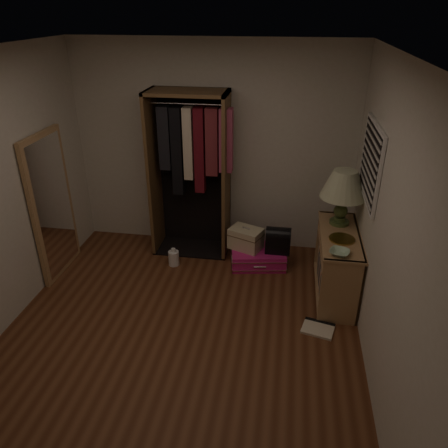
{
  "coord_description": "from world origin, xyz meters",
  "views": [
    {
      "loc": [
        0.95,
        -3.19,
        2.92
      ],
      "look_at": [
        0.3,
        0.95,
        0.8
      ],
      "focal_mm": 35.0,
      "sensor_mm": 36.0,
      "label": 1
    }
  ],
  "objects": [
    {
      "name": "white_jug",
      "position": [
        -0.39,
        1.3,
        0.1
      ],
      "size": [
        0.14,
        0.14,
        0.23
      ],
      "rotation": [
        0.0,
        0.0,
        -0.11
      ],
      "color": "white",
      "rests_on": "ground"
    },
    {
      "name": "train_case",
      "position": [
        0.49,
        1.51,
        0.34
      ],
      "size": [
        0.46,
        0.4,
        0.28
      ],
      "rotation": [
        0.0,
        0.0,
        -0.39
      ],
      "color": "#BFB492",
      "rests_on": "pink_suitcase"
    },
    {
      "name": "brass_tray",
      "position": [
        1.54,
        0.88,
        0.76
      ],
      "size": [
        0.35,
        0.35,
        0.02
      ],
      "rotation": [
        0.0,
        0.0,
        0.39
      ],
      "color": "#A2863E",
      "rests_on": "console_bookshelf"
    },
    {
      "name": "room_walls",
      "position": [
        0.08,
        0.04,
        1.5
      ],
      "size": [
        3.52,
        4.02,
        2.6
      ],
      "color": "beige",
      "rests_on": "ground"
    },
    {
      "name": "black_bag",
      "position": [
        0.88,
        1.48,
        0.37
      ],
      "size": [
        0.3,
        0.19,
        0.33
      ],
      "rotation": [
        0.0,
        0.0,
        -0.0
      ],
      "color": "black",
      "rests_on": "pink_suitcase"
    },
    {
      "name": "ground",
      "position": [
        0.0,
        0.0,
        0.0
      ],
      "size": [
        4.0,
        4.0,
        0.0
      ],
      "primitive_type": "plane",
      "color": "#512A17",
      "rests_on": "ground"
    },
    {
      "name": "table_lamp",
      "position": [
        1.54,
        1.26,
        1.2
      ],
      "size": [
        0.61,
        0.61,
        0.62
      ],
      "rotation": [
        0.0,
        0.0,
        0.26
      ],
      "color": "#3C4F26",
      "rests_on": "console_bookshelf"
    },
    {
      "name": "console_bookshelf",
      "position": [
        1.54,
        1.04,
        0.39
      ],
      "size": [
        0.42,
        1.12,
        0.75
      ],
      "color": "#9B724B",
      "rests_on": "ground"
    },
    {
      "name": "floor_book",
      "position": [
        1.35,
        0.35,
        0.01
      ],
      "size": [
        0.36,
        0.31,
        0.03
      ],
      "rotation": [
        0.0,
        0.0,
        -0.24
      ],
      "color": "beige",
      "rests_on": "ground"
    },
    {
      "name": "ceramic_bowl",
      "position": [
        1.49,
        0.57,
        0.77
      ],
      "size": [
        0.24,
        0.24,
        0.05
      ],
      "primitive_type": "imported",
      "rotation": [
        0.0,
        0.0,
        -0.31
      ],
      "color": "#9DBC9C",
      "rests_on": "console_bookshelf"
    },
    {
      "name": "open_wardrobe",
      "position": [
        -0.22,
        1.77,
        1.22
      ],
      "size": [
        1.01,
        0.5,
        2.05
      ],
      "color": "brown",
      "rests_on": "ground"
    },
    {
      "name": "floor_mirror",
      "position": [
        -1.7,
        1.0,
        0.85
      ],
      "size": [
        0.06,
        0.8,
        1.7
      ],
      "color": "#A57C50",
      "rests_on": "ground"
    },
    {
      "name": "pink_suitcase",
      "position": [
        0.65,
        1.48,
        0.1
      ],
      "size": [
        0.74,
        0.59,
        0.2
      ],
      "rotation": [
        0.0,
        0.0,
        0.17
      ],
      "color": "#C61870",
      "rests_on": "ground"
    }
  ]
}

